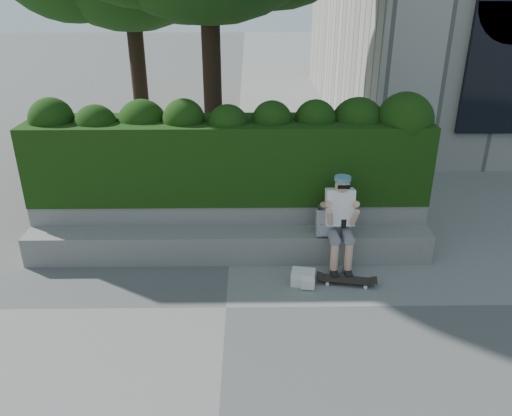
{
  "coord_description": "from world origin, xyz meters",
  "views": [
    {
      "loc": [
        0.31,
        -5.32,
        3.79
      ],
      "look_at": [
        0.4,
        1.0,
        0.95
      ],
      "focal_mm": 35.0,
      "sensor_mm": 36.0,
      "label": 1
    }
  ],
  "objects_px": {
    "backpack_plaid": "(325,223)",
    "backpack_ground": "(303,277)",
    "skateboard": "(346,280)",
    "person": "(340,218)"
  },
  "relations": [
    {
      "from": "skateboard",
      "to": "backpack_plaid",
      "type": "xyz_separation_m",
      "value": [
        -0.24,
        0.62,
        0.58
      ]
    },
    {
      "from": "backpack_plaid",
      "to": "skateboard",
      "type": "bearing_deg",
      "value": -70.03
    },
    {
      "from": "skateboard",
      "to": "person",
      "type": "bearing_deg",
      "value": 105.41
    },
    {
      "from": "backpack_plaid",
      "to": "backpack_ground",
      "type": "relative_size",
      "value": 1.22
    },
    {
      "from": "backpack_plaid",
      "to": "person",
      "type": "bearing_deg",
      "value": -24.24
    },
    {
      "from": "skateboard",
      "to": "backpack_ground",
      "type": "xyz_separation_m",
      "value": [
        -0.6,
        0.01,
        0.04
      ]
    },
    {
      "from": "backpack_plaid",
      "to": "backpack_ground",
      "type": "height_order",
      "value": "backpack_plaid"
    },
    {
      "from": "person",
      "to": "backpack_ground",
      "type": "bearing_deg",
      "value": -136.2
    },
    {
      "from": "person",
      "to": "backpack_ground",
      "type": "distance_m",
      "value": 1.0
    },
    {
      "from": "skateboard",
      "to": "backpack_plaid",
      "type": "relative_size",
      "value": 1.94
    }
  ]
}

